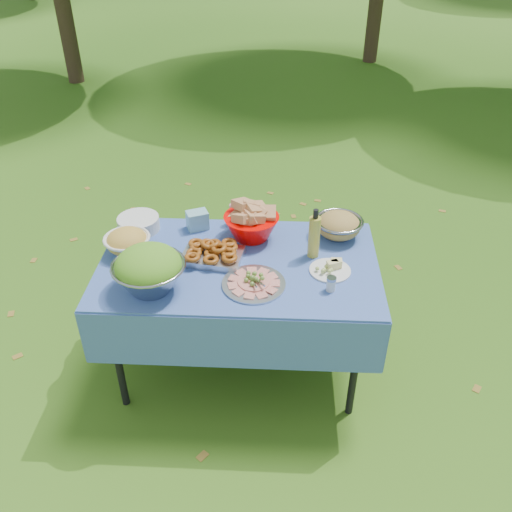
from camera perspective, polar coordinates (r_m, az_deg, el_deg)
The scene contains 14 objects.
ground at distance 3.34m, azimuth -1.62°, elevation -11.37°, with size 80.00×80.00×0.00m, color #163E0B.
picnic_table at distance 3.08m, azimuth -1.73°, elevation -6.45°, with size 1.46×0.86×0.76m, color #759CE2.
salad_bowl at distance 2.64m, azimuth -11.22°, elevation -1.41°, with size 0.35×0.35×0.23m, color #94979D, non-canonical shape.
pasta_bowl_white at distance 2.96m, azimuth -13.42°, elevation 1.52°, with size 0.24×0.24×0.14m, color silver, non-canonical shape.
plate_stack at distance 3.17m, azimuth -12.26°, elevation 3.38°, with size 0.24×0.24×0.08m, color silver.
wipes_box at distance 3.12m, azimuth -6.18°, elevation 3.78°, with size 0.12×0.08×0.11m, color #7DB9C8.
sanitizer_bottle at distance 3.14m, azimuth -2.33°, elevation 4.65°, with size 0.05×0.05×0.15m, color #CF7E89.
bread_bowl at distance 2.99m, azimuth -0.49°, elevation 3.67°, with size 0.31×0.31×0.20m, color #F60300, non-canonical shape.
pasta_bowl_steel at distance 3.05m, azimuth 8.69°, elevation 3.25°, with size 0.27×0.27×0.14m, color #94979D, non-canonical shape.
fried_tray at distance 2.86m, azimuth -4.61°, elevation 0.30°, with size 0.31×0.22×0.07m, color #B1B1B6.
charcuterie_platter at distance 2.66m, azimuth -0.24°, elevation -2.43°, with size 0.32×0.32×0.07m, color #B3B7BB.
oil_bottle at distance 2.83m, azimuth 6.16°, elevation 2.40°, with size 0.06×0.06×0.28m, color #ADA236.
cheese_plate at distance 2.79m, azimuth 7.84°, elevation -1.12°, with size 0.21×0.21×0.06m, color silver.
shaker at distance 2.66m, azimuth 7.91°, elevation -2.92°, with size 0.05×0.05×0.08m, color silver.
Camera 1 is at (0.21, -2.31, 2.41)m, focal length 38.00 mm.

